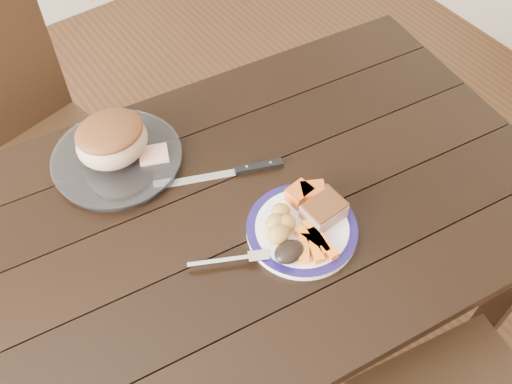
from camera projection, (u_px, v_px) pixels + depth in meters
ground at (233, 343)px, 1.92m from camera, size 4.00×4.00×0.00m
dining_table at (225, 237)px, 1.40m from camera, size 1.70×1.10×0.75m
chair_far at (31, 138)px, 1.78m from camera, size 0.50×0.51×0.93m
dinner_plate at (302, 230)px, 1.29m from camera, size 0.25×0.25×0.02m
plate_rim at (302, 228)px, 1.28m from camera, size 0.25×0.25×0.02m
serving_platter at (118, 159)px, 1.42m from camera, size 0.31×0.31×0.02m
pork_slice at (324, 211)px, 1.28m from camera, size 0.09×0.07×0.04m
roasted_potatoes at (280, 224)px, 1.26m from camera, size 0.09×0.09×0.04m
carrot_batons at (314, 243)px, 1.24m from camera, size 0.09×0.11×0.02m
pumpkin_wedges at (306, 193)px, 1.31m from camera, size 0.09×0.07×0.04m
dark_mushroom at (289, 252)px, 1.22m from camera, size 0.07×0.05×0.03m
fork at (235, 259)px, 1.23m from camera, size 0.17×0.10×0.00m
roast_joint at (112, 141)px, 1.37m from camera, size 0.18×0.15×0.11m
cut_slice at (154, 155)px, 1.40m from camera, size 0.09×0.08×0.02m
carving_knife at (243, 170)px, 1.40m from camera, size 0.30×0.14×0.01m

